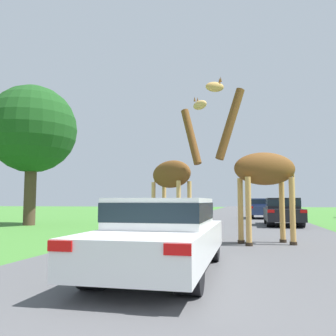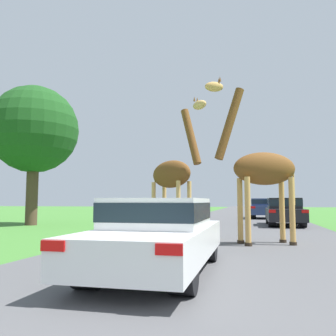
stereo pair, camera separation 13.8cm
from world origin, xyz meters
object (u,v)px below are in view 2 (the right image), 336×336
at_px(car_lead_maroon, 159,232).
at_px(tree_centre_back, 34,130).
at_px(giraffe_near_road, 173,173).
at_px(car_queue_right, 264,208).
at_px(car_queue_left, 284,211).
at_px(giraffe_companion, 261,169).

distance_m(car_lead_maroon, tree_centre_back, 15.02).
distance_m(giraffe_near_road, tree_centre_back, 10.39).
distance_m(car_queue_right, car_queue_left, 7.71).
height_order(giraffe_near_road, giraffe_companion, giraffe_companion).
bearing_deg(giraffe_near_road, car_queue_right, -156.36).
distance_m(giraffe_near_road, car_queue_left, 8.85).
xyz_separation_m(car_lead_maroon, car_queue_right, (2.50, 21.03, 0.07)).
distance_m(giraffe_near_road, giraffe_companion, 3.09).
xyz_separation_m(giraffe_companion, car_queue_left, (1.36, 8.69, -1.46)).
distance_m(giraffe_companion, tree_centre_back, 13.36).
relative_size(giraffe_companion, car_lead_maroon, 1.07).
distance_m(car_lead_maroon, car_queue_right, 21.18).
relative_size(car_queue_right, tree_centre_back, 0.53).
relative_size(giraffe_near_road, car_queue_right, 1.18).
bearing_deg(car_queue_right, car_lead_maroon, -96.77).
height_order(giraffe_companion, car_lead_maroon, giraffe_companion).
xyz_separation_m(giraffe_near_road, tree_centre_back, (-8.76, 4.80, 2.87)).
bearing_deg(car_queue_right, giraffe_near_road, -102.87).
bearing_deg(giraffe_near_road, giraffe_companion, 106.25).
bearing_deg(car_lead_maroon, giraffe_near_road, 99.83).
relative_size(car_lead_maroon, car_queue_left, 1.01).
height_order(car_queue_left, tree_centre_back, tree_centre_back).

